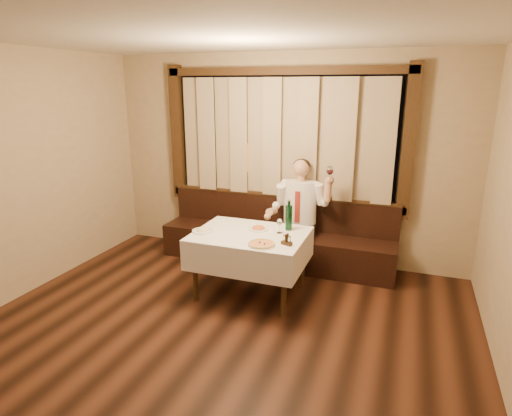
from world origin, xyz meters
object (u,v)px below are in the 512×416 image
(seated_man, at_px, (299,207))
(pasta_red, at_px, (259,227))
(green_bottle, at_px, (289,217))
(pizza, at_px, (262,244))
(pasta_cream, at_px, (203,229))
(dining_table, at_px, (250,242))
(cruet_caddy, at_px, (287,241))
(banquette, at_px, (276,240))

(seated_man, bearing_deg, pasta_red, -109.92)
(pasta_red, distance_m, green_bottle, 0.37)
(pizza, xyz_separation_m, pasta_cream, (-0.78, 0.18, 0.02))
(dining_table, relative_size, seated_man, 0.87)
(dining_table, distance_m, pizza, 0.42)
(pasta_cream, bearing_deg, seated_man, 51.10)
(green_bottle, height_order, seated_man, seated_man)
(pasta_cream, relative_size, green_bottle, 0.69)
(dining_table, xyz_separation_m, pasta_red, (0.05, 0.16, 0.14))
(pasta_cream, xyz_separation_m, seated_man, (0.86, 1.06, 0.05))
(cruet_caddy, relative_size, seated_man, 0.08)
(pizza, distance_m, seated_man, 1.25)
(pizza, height_order, cruet_caddy, cruet_caddy)
(green_bottle, bearing_deg, seated_man, 94.31)
(green_bottle, distance_m, seated_man, 0.67)
(dining_table, height_order, pizza, pizza)
(pasta_cream, bearing_deg, green_bottle, 23.51)
(green_bottle, bearing_deg, dining_table, -145.18)
(pizza, bearing_deg, seated_man, 86.40)
(banquette, xyz_separation_m, seated_man, (0.33, -0.09, 0.53))
(dining_table, relative_size, pizza, 4.23)
(pasta_cream, height_order, green_bottle, green_bottle)
(seated_man, bearing_deg, cruet_caddy, -81.76)
(pasta_red, xyz_separation_m, pasta_cream, (-0.58, -0.29, 0.00))
(green_bottle, bearing_deg, pasta_red, -162.01)
(pizza, bearing_deg, pasta_red, 113.39)
(pasta_cream, xyz_separation_m, green_bottle, (0.91, 0.40, 0.12))
(banquette, bearing_deg, green_bottle, -63.46)
(banquette, relative_size, pasta_cream, 13.00)
(dining_table, xyz_separation_m, green_bottle, (0.38, 0.26, 0.26))
(banquette, bearing_deg, pasta_red, -86.87)
(cruet_caddy, height_order, seated_man, seated_man)
(pizza, distance_m, pasta_cream, 0.80)
(pizza, height_order, green_bottle, green_bottle)
(pasta_red, bearing_deg, dining_table, -106.91)
(pizza, relative_size, cruet_caddy, 2.42)
(green_bottle, bearing_deg, pasta_cream, -156.49)
(banquette, bearing_deg, dining_table, -90.00)
(banquette, distance_m, seated_man, 0.63)
(cruet_caddy, bearing_deg, banquette, 129.79)
(banquette, xyz_separation_m, pasta_cream, (-0.53, -1.16, 0.48))
(pasta_cream, bearing_deg, dining_table, 13.96)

